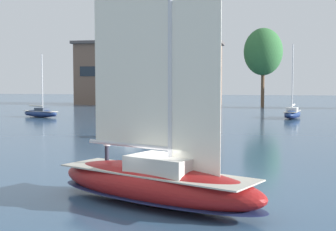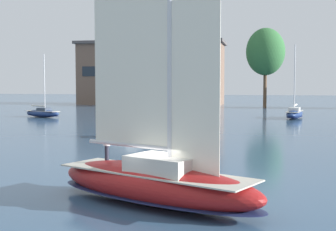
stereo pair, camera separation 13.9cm
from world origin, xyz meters
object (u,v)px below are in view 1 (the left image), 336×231
sailboat_main (155,178)px  sailboat_moored_outer_mooring (40,113)px  tree_shore_center (263,52)px  sailboat_moored_near_marina (129,131)px  sailboat_moored_mid_channel (292,113)px

sailboat_main → sailboat_moored_outer_mooring: sailboat_main is taller
tree_shore_center → sailboat_moored_near_marina: bearing=-102.0°
tree_shore_center → sailboat_moored_near_marina: (-13.08, -61.43, -11.68)m
sailboat_moored_outer_mooring → sailboat_moored_near_marina: bearing=-47.9°
sailboat_moored_mid_channel → sailboat_moored_outer_mooring: (-38.62, -5.33, -0.09)m
tree_shore_center → sailboat_moored_near_marina: tree_shore_center is taller
tree_shore_center → sailboat_moored_near_marina: size_ratio=2.11×
tree_shore_center → sailboat_moored_mid_channel: size_ratio=1.57×
sailboat_moored_mid_channel → sailboat_main: bearing=-99.8°
tree_shore_center → sailboat_moored_mid_channel: 34.91m
sailboat_main → sailboat_moored_outer_mooring: bearing=121.4°
sailboat_main → sailboat_moored_outer_mooring: 56.45m
sailboat_main → sailboat_moored_outer_mooring: size_ratio=1.49×
sailboat_main → sailboat_moored_outer_mooring: (-29.42, 48.17, -0.48)m
sailboat_main → sailboat_moored_mid_channel: size_ratio=1.32×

